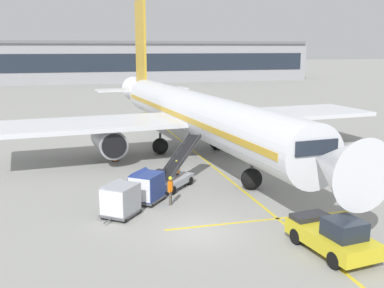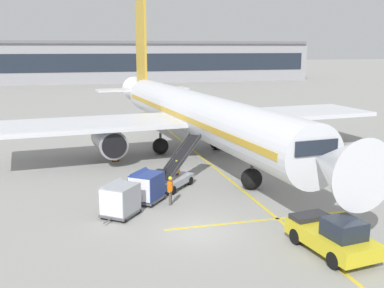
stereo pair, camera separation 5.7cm
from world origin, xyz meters
TOP-DOWN VIEW (x-y plane):
  - ground_plane at (0.00, 0.00)m, footprint 600.00×600.00m
  - parked_airplane at (4.33, 16.94)m, footprint 34.27×43.50m
  - belt_loader at (0.51, 7.77)m, footprint 4.45×4.73m
  - baggage_cart_lead at (-1.74, 5.22)m, footprint 2.50×2.64m
  - baggage_cart_second at (-3.55, 3.20)m, footprint 2.50×2.64m
  - pushback_tug at (5.24, -3.97)m, footprint 2.66×4.64m
  - ground_crew_by_loader at (-0.45, 4.33)m, footprint 0.38×0.53m
  - ground_crew_by_carts at (0.82, 8.11)m, footprint 0.44×0.43m
  - safety_cone_engine_keepout at (-2.52, 16.09)m, footprint 0.56×0.56m
  - apron_guidance_line_lead_in at (4.71, 16.13)m, footprint 0.20×110.00m
  - apron_guidance_line_stop_bar at (4.41, 0.60)m, footprint 12.00×0.20m
  - terminal_building at (3.39, 110.06)m, footprint 113.54×22.22m

SIDE VIEW (x-z plane):
  - ground_plane at x=0.00m, z-range 0.00..0.00m
  - apron_guidance_line_lead_in at x=4.71m, z-range 0.00..0.01m
  - apron_guidance_line_stop_bar at x=4.41m, z-range 0.00..0.01m
  - safety_cone_engine_keepout at x=-2.52m, z-range -0.01..0.63m
  - pushback_tug at x=5.24m, z-range -0.09..1.74m
  - belt_loader at x=0.51m, z-range -0.69..2.45m
  - ground_crew_by_loader at x=-0.45m, z-range 0.13..1.87m
  - ground_crew_by_carts at x=0.82m, z-range 0.13..1.87m
  - baggage_cart_lead at x=-1.74m, z-range 0.04..1.96m
  - baggage_cart_second at x=-3.55m, z-range 0.04..1.96m
  - parked_airplane at x=4.33m, z-range -3.72..10.88m
  - terminal_building at x=3.39m, z-range -0.05..10.75m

